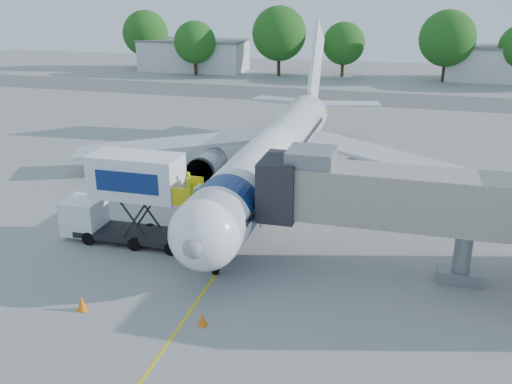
# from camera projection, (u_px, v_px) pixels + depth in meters

# --- Properties ---
(ground) EXTENTS (160.00, 160.00, 0.00)m
(ground) POSITION_uv_depth(u_px,v_px,m) (261.00, 210.00, 39.15)
(ground) COLOR gray
(ground) RESTS_ON ground
(guidance_line) EXTENTS (0.15, 70.00, 0.01)m
(guidance_line) POSITION_uv_depth(u_px,v_px,m) (261.00, 210.00, 39.15)
(guidance_line) COLOR yellow
(guidance_line) RESTS_ON ground
(taxiway_strip) EXTENTS (120.00, 10.00, 0.01)m
(taxiway_strip) POSITION_uv_depth(u_px,v_px,m) (340.00, 97.00, 77.15)
(taxiway_strip) COLOR #59595B
(taxiway_strip) RESTS_ON ground
(aircraft) EXTENTS (34.17, 37.73, 11.35)m
(aircraft) POSITION_uv_depth(u_px,v_px,m) (276.00, 152.00, 41.85)
(aircraft) COLOR white
(aircraft) RESTS_ON ground
(jet_bridge) EXTENTS (13.90, 3.20, 6.60)m
(jet_bridge) POSITION_uv_depth(u_px,v_px,m) (377.00, 196.00, 29.34)
(jet_bridge) COLOR #AAA091
(jet_bridge) RESTS_ON ground
(catering_hiloader) EXTENTS (8.50, 2.44, 5.50)m
(catering_hiloader) POSITION_uv_depth(u_px,v_px,m) (128.00, 199.00, 33.40)
(catering_hiloader) COLOR black
(catering_hiloader) RESTS_ON ground
(safety_cone_a) EXTENTS (0.41, 0.41, 0.65)m
(safety_cone_a) POSITION_uv_depth(u_px,v_px,m) (202.00, 319.00, 25.89)
(safety_cone_a) COLOR orange
(safety_cone_a) RESTS_ON ground
(safety_cone_b) EXTENTS (0.47, 0.47, 0.75)m
(safety_cone_b) POSITION_uv_depth(u_px,v_px,m) (82.00, 304.00, 27.07)
(safety_cone_b) COLOR orange
(safety_cone_b) RESTS_ON ground
(outbuilding_left) EXTENTS (18.40, 8.40, 5.30)m
(outbuilding_left) POSITION_uv_depth(u_px,v_px,m) (194.00, 55.00, 99.41)
(outbuilding_left) COLOR silver
(outbuilding_left) RESTS_ON ground
(outbuilding_right) EXTENTS (16.40, 7.40, 5.30)m
(outbuilding_right) POSITION_uv_depth(u_px,v_px,m) (498.00, 64.00, 88.90)
(outbuilding_right) COLOR silver
(outbuilding_right) RESTS_ON ground
(tree_a) EXTENTS (7.92, 7.92, 10.10)m
(tree_a) POSITION_uv_depth(u_px,v_px,m) (145.00, 33.00, 100.26)
(tree_a) COLOR #382314
(tree_a) RESTS_ON ground
(tree_b) EXTENTS (6.89, 6.89, 8.79)m
(tree_b) POSITION_uv_depth(u_px,v_px,m) (195.00, 42.00, 93.53)
(tree_b) COLOR #382314
(tree_b) RESTS_ON ground
(tree_c) EXTENTS (8.76, 8.76, 11.17)m
(tree_c) POSITION_uv_depth(u_px,v_px,m) (279.00, 34.00, 92.24)
(tree_c) COLOR #382314
(tree_c) RESTS_ON ground
(tree_d) EXTENTS (6.84, 6.84, 8.72)m
(tree_d) POSITION_uv_depth(u_px,v_px,m) (344.00, 44.00, 92.02)
(tree_d) COLOR #382314
(tree_d) RESTS_ON ground
(tree_e) EXTENTS (8.50, 8.50, 10.84)m
(tree_e) POSITION_uv_depth(u_px,v_px,m) (447.00, 38.00, 86.65)
(tree_e) COLOR #382314
(tree_e) RESTS_ON ground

